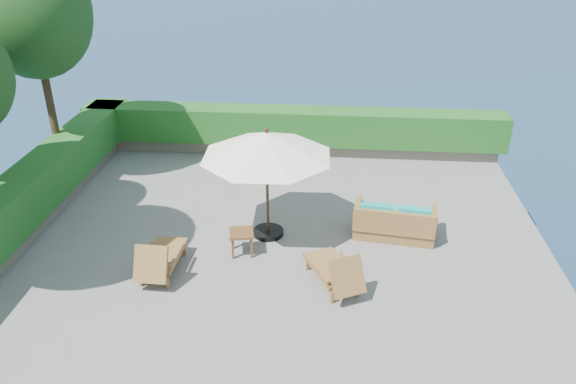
# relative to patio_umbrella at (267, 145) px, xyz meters

# --- Properties ---
(ground) EXTENTS (12.00, 12.00, 0.00)m
(ground) POSITION_rel_patio_umbrella_xyz_m (0.15, -0.81, -2.17)
(ground) COLOR gray
(ground) RESTS_ON ground
(foundation) EXTENTS (12.00, 12.00, 3.00)m
(foundation) POSITION_rel_patio_umbrella_xyz_m (0.15, -0.81, -3.72)
(foundation) COLOR #595147
(foundation) RESTS_ON ocean
(ocean) EXTENTS (600.00, 600.00, 0.00)m
(ocean) POSITION_rel_patio_umbrella_xyz_m (0.15, -0.81, -5.17)
(ocean) COLOR #182F4D
(ocean) RESTS_ON ground
(planter_wall_far) EXTENTS (12.00, 0.60, 0.36)m
(planter_wall_far) POSITION_rel_patio_umbrella_xyz_m (0.15, 4.79, -1.99)
(planter_wall_far) COLOR gray
(planter_wall_far) RESTS_ON ground
(planter_wall_left) EXTENTS (0.60, 12.00, 0.36)m
(planter_wall_left) POSITION_rel_patio_umbrella_xyz_m (-5.45, -0.81, -1.99)
(planter_wall_left) COLOR gray
(planter_wall_left) RESTS_ON ground
(hedge_far) EXTENTS (12.40, 0.90, 1.00)m
(hedge_far) POSITION_rel_patio_umbrella_xyz_m (0.15, 4.79, -1.32)
(hedge_far) COLOR #154B18
(hedge_far) RESTS_ON planter_wall_far
(hedge_left) EXTENTS (0.90, 12.40, 1.00)m
(hedge_left) POSITION_rel_patio_umbrella_xyz_m (-5.45, -0.81, -1.32)
(hedge_left) COLOR #154B18
(hedge_left) RESTS_ON planter_wall_left
(tree_far) EXTENTS (2.80, 2.80, 6.03)m
(tree_far) POSITION_rel_patio_umbrella_xyz_m (-5.85, 2.39, 2.24)
(tree_far) COLOR #3A2616
(tree_far) RESTS_ON ground
(patio_umbrella) EXTENTS (3.80, 3.80, 2.57)m
(patio_umbrella) POSITION_rel_patio_umbrella_xyz_m (0.00, 0.00, 0.00)
(patio_umbrella) COLOR black
(patio_umbrella) RESTS_ON ground
(lounge_left) EXTENTS (0.74, 1.59, 0.91)m
(lounge_left) POSITION_rel_patio_umbrella_xyz_m (-1.97, -1.70, -1.79)
(lounge_left) COLOR olive
(lounge_left) RESTS_ON ground
(lounge_right) EXTENTS (1.26, 1.67, 0.90)m
(lounge_right) POSITION_rel_patio_umbrella_xyz_m (1.53, -1.84, -1.79)
(lounge_right) COLOR olive
(lounge_right) RESTS_ON ground
(side_table) EXTENTS (0.58, 0.58, 0.53)m
(side_table) POSITION_rel_patio_umbrella_xyz_m (-0.46, -0.81, -1.73)
(side_table) COLOR brown
(side_table) RESTS_ON ground
(wicker_loveseat) EXTENTS (1.90, 1.15, 0.88)m
(wicker_loveseat) POSITION_rel_patio_umbrella_xyz_m (2.82, 0.16, -1.83)
(wicker_loveseat) COLOR olive
(wicker_loveseat) RESTS_ON ground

